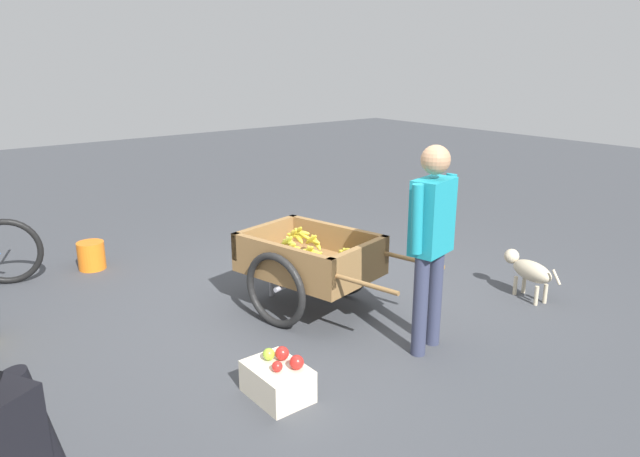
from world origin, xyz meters
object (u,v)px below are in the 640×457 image
dog (529,270)px  apple_crate (278,380)px  fruit_cart (310,263)px  plastic_bucket (91,255)px  vendor_person (432,232)px

dog → apple_crate: dog is taller
fruit_cart → plastic_bucket: size_ratio=6.08×
fruit_cart → apple_crate: fruit_cart is taller
plastic_bucket → apple_crate: 3.20m
apple_crate → fruit_cart: bearing=-46.0°
plastic_bucket → apple_crate: bearing=-176.7°
fruit_cart → plastic_bucket: fruit_cart is taller
vendor_person → apple_crate: vendor_person is taller
fruit_cart → dog: fruit_cart is taller
fruit_cart → plastic_bucket: (2.23, 1.18, -0.29)m
vendor_person → dog: 1.63m
vendor_person → plastic_bucket: (3.35, 1.44, -0.78)m
dog → fruit_cart: bearing=59.3°
fruit_cart → vendor_person: (-1.12, -0.26, 0.49)m
fruit_cart → vendor_person: size_ratio=1.14×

